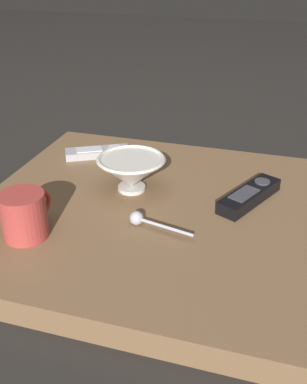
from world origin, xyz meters
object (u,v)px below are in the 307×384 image
Objects in this scene: coffee_mug at (25,215)px; teaspoon at (140,219)px; tv_remote_far at (98,152)px; cereal_bowl at (131,172)px; tv_remote_near at (249,196)px.

coffee_mug is 0.21m from teaspoon.
coffee_mug is 0.85× the size of teaspoon.
coffee_mug is 0.70× the size of tv_remote_far.
cereal_bowl reaches higher than teaspoon.
tv_remote_near is (0.37, 0.24, -0.03)m from coffee_mug.
tv_remote_near reaches higher than tv_remote_far.
coffee_mug is 0.36m from tv_remote_far.
tv_remote_near is (0.18, 0.15, 0.00)m from teaspoon.
coffee_mug is 0.44m from tv_remote_near.
tv_remote_far is at bearing 92.38° from coffee_mug.
tv_remote_far is (-0.20, 0.27, -0.00)m from teaspoon.
cereal_bowl reaches higher than tv_remote_far.
teaspoon is at bearing -64.53° from cereal_bowl.
cereal_bowl is 1.10× the size of teaspoon.
teaspoon reaches higher than tv_remote_far.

